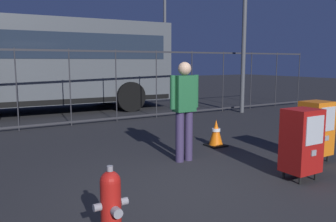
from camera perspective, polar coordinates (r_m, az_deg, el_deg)
The scene contains 9 objects.
ground_plane at distance 4.62m, azimuth 4.74°, elevation -13.24°, with size 60.00×60.00×0.00m, color #262628.
fire_hydrant at distance 3.36m, azimuth -9.29°, elevation -15.27°, with size 0.33×0.32×0.75m.
newspaper_box_primary at distance 5.30m, azimuth 20.96°, elevation -4.52°, with size 0.48×0.42×1.02m.
newspaper_box_secondary at distance 6.37m, azimuth 23.01°, elevation -2.57°, with size 0.48×0.42×1.02m.
pedestrian at distance 5.82m, azimuth 2.69°, elevation 0.87°, with size 0.55×0.22×1.67m.
traffic_cone at distance 7.02m, azimuth 7.83°, elevation -3.63°, with size 0.36×0.36×0.53m.
fence_barrier at distance 9.40m, azimuth -15.69°, elevation 3.79°, with size 18.03×0.04×2.00m.
bus_near at distance 12.10m, azimuth -25.07°, elevation 7.50°, with size 10.60×3.16×3.00m.
street_light_near_left at distance 17.37m, azimuth -0.53°, elevation 15.70°, with size 0.32×0.32×6.83m.
Camera 1 is at (-2.56, -3.46, 1.68)m, focal length 37.34 mm.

